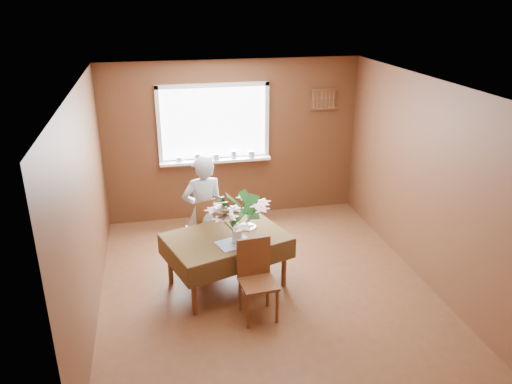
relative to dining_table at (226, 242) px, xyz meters
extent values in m
plane|color=brown|center=(0.46, -0.13, -0.60)|extent=(4.50, 4.50, 0.00)
plane|color=white|center=(0.46, -0.13, 1.90)|extent=(4.50, 4.50, 0.00)
plane|color=brown|center=(0.46, 2.12, 0.65)|extent=(4.00, 0.00, 4.00)
plane|color=brown|center=(0.46, -2.38, 0.65)|extent=(4.00, 0.00, 4.00)
plane|color=brown|center=(-1.54, -0.13, 0.65)|extent=(0.00, 4.50, 4.50)
plane|color=brown|center=(2.46, -0.13, 0.65)|extent=(0.00, 4.50, 4.50)
cube|color=white|center=(0.16, 2.11, 0.95)|extent=(1.60, 0.01, 1.10)
cube|color=white|center=(0.16, 2.09, 1.53)|extent=(1.72, 0.06, 0.06)
cube|color=white|center=(0.16, 2.09, 0.37)|extent=(1.72, 0.06, 0.06)
cube|color=white|center=(-0.67, 2.09, 0.95)|extent=(0.06, 0.06, 1.22)
cube|color=white|center=(0.99, 2.09, 0.95)|extent=(0.06, 0.06, 1.22)
cube|color=white|center=(0.16, 2.02, 0.38)|extent=(1.72, 0.20, 0.04)
cylinder|color=white|center=(-0.40, 2.00, 0.44)|extent=(0.09, 0.09, 0.08)
cylinder|color=white|center=(-0.12, 2.00, 0.46)|extent=(0.11, 0.11, 0.12)
cylinder|color=white|center=(0.16, 2.00, 0.44)|extent=(0.12, 0.12, 0.09)
cylinder|color=white|center=(0.44, 2.00, 0.46)|extent=(0.10, 0.10, 0.13)
cylinder|color=white|center=(0.72, 2.00, 0.45)|extent=(0.11, 0.11, 0.10)
cube|color=brown|center=(1.91, 2.10, 1.25)|extent=(0.40, 0.03, 0.30)
cube|color=brown|center=(1.91, 2.08, 1.40)|extent=(0.44, 0.04, 0.03)
cube|color=brown|center=(1.91, 2.08, 1.10)|extent=(0.44, 0.04, 0.03)
cylinder|color=brown|center=(-0.46, -0.54, -0.29)|extent=(0.06, 0.06, 0.63)
cylinder|color=brown|center=(0.68, -0.17, -0.29)|extent=(0.06, 0.06, 0.63)
cylinder|color=brown|center=(-0.69, 0.18, -0.29)|extent=(0.06, 0.06, 0.63)
cylinder|color=brown|center=(0.45, 0.54, -0.29)|extent=(0.06, 0.06, 0.63)
cube|color=brown|center=(0.00, 0.00, 0.05)|extent=(1.55, 1.26, 0.04)
cube|color=#3E2C16|center=(0.00, 0.00, 0.07)|extent=(1.62, 1.33, 0.01)
cube|color=#3E2C16|center=(0.14, -0.45, -0.06)|extent=(1.33, 0.44, 0.25)
cube|color=#3E2C16|center=(-0.15, 0.45, -0.06)|extent=(1.33, 0.44, 0.25)
cube|color=#3E2C16|center=(-0.67, -0.21, -0.06)|extent=(0.30, 0.91, 0.25)
cube|color=#3E2C16|center=(0.66, 0.22, -0.06)|extent=(0.30, 0.91, 0.25)
cube|color=#4FA0E2|center=(0.07, -0.21, 0.08)|extent=(0.47, 0.40, 0.01)
cylinder|color=brown|center=(-0.08, 0.95, -0.38)|extent=(0.04, 0.04, 0.43)
cylinder|color=brown|center=(-0.40, 0.83, -0.38)|extent=(0.04, 0.04, 0.43)
cylinder|color=brown|center=(0.04, 0.62, -0.38)|extent=(0.04, 0.04, 0.43)
cylinder|color=brown|center=(-0.28, 0.50, -0.38)|extent=(0.04, 0.04, 0.43)
cube|color=brown|center=(-0.18, 0.72, -0.15)|extent=(0.52, 0.52, 0.03)
cube|color=brown|center=(-0.11, 0.55, 0.10)|extent=(0.39, 0.17, 0.48)
cylinder|color=brown|center=(0.09, -0.91, -0.39)|extent=(0.04, 0.04, 0.42)
cylinder|color=brown|center=(0.42, -0.88, -0.39)|extent=(0.04, 0.04, 0.42)
cylinder|color=brown|center=(0.06, -0.58, -0.39)|extent=(0.04, 0.04, 0.42)
cylinder|color=brown|center=(0.39, -0.55, -0.39)|extent=(0.04, 0.04, 0.42)
cube|color=brown|center=(0.24, -0.73, -0.17)|extent=(0.42, 0.42, 0.03)
cube|color=brown|center=(0.22, -0.55, 0.07)|extent=(0.39, 0.06, 0.46)
imported|color=white|center=(-0.20, 0.62, 0.16)|extent=(0.61, 0.45, 1.52)
cylinder|color=white|center=(0.11, -0.17, 0.16)|extent=(0.12, 0.12, 0.16)
cylinder|color=#33662D|center=(0.11, -0.17, 0.28)|extent=(0.07, 0.07, 0.11)
cylinder|color=white|center=(0.30, 0.18, 0.09)|extent=(0.32, 0.32, 0.01)
cube|color=silver|center=(0.15, -0.09, 0.09)|extent=(0.03, 0.22, 0.00)
camera|label=1|loc=(-0.78, -5.34, 2.82)|focal=35.00mm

